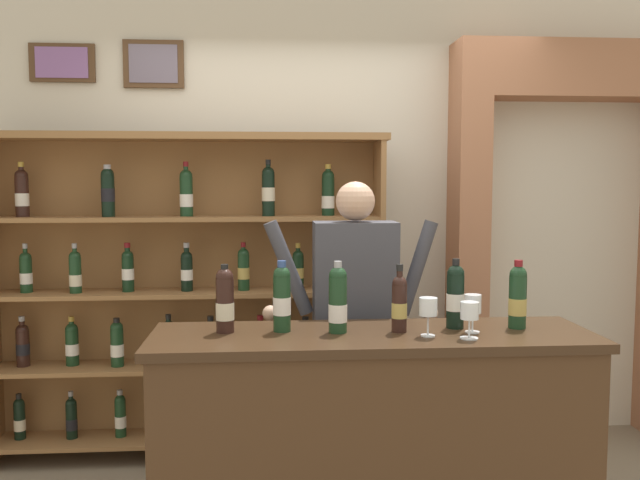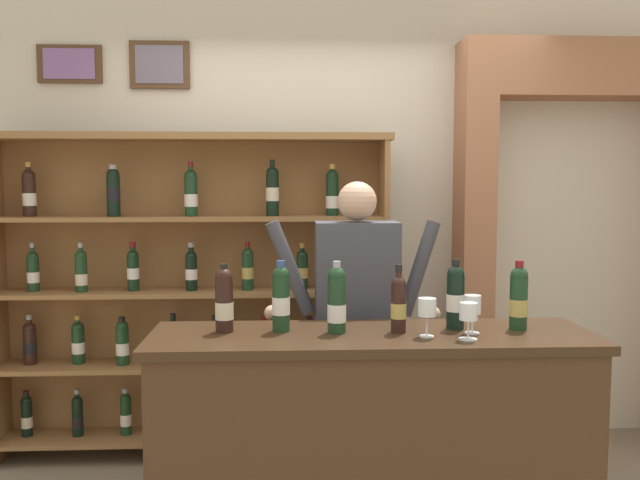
# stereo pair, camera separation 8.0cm
# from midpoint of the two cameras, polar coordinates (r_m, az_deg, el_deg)

# --- Properties ---
(back_wall) EXTENTS (12.00, 0.19, 3.11)m
(back_wall) POSITION_cam_midpoint_polar(r_m,az_deg,el_deg) (4.28, -0.29, 4.02)
(back_wall) COLOR beige
(back_wall) RESTS_ON ground
(wine_shelf) EXTENTS (2.32, 0.33, 1.90)m
(wine_shelf) POSITION_cam_midpoint_polar(r_m,az_deg,el_deg) (4.01, -11.74, -4.08)
(wine_shelf) COLOR olive
(wine_shelf) RESTS_ON ground
(archway_doorway) EXTENTS (1.48, 0.45, 2.47)m
(archway_doorway) POSITION_cam_midpoint_polar(r_m,az_deg,el_deg) (4.53, 19.45, 1.86)
(archway_doorway) COLOR #9E6647
(archway_doorway) RESTS_ON ground
(tasting_counter) EXTENTS (1.90, 0.56, 0.98)m
(tasting_counter) POSITION_cam_midpoint_polar(r_m,az_deg,el_deg) (3.04, 3.68, -16.95)
(tasting_counter) COLOR #422B19
(tasting_counter) RESTS_ON ground
(shopkeeper) EXTENTS (0.89, 0.22, 1.63)m
(shopkeeper) POSITION_cam_midpoint_polar(r_m,az_deg,el_deg) (3.39, 2.29, -5.60)
(shopkeeper) COLOR #2D3347
(shopkeeper) RESTS_ON ground
(tasting_bottle_super_tuscan) EXTENTS (0.08, 0.08, 0.29)m
(tasting_bottle_super_tuscan) POSITION_cam_midpoint_polar(r_m,az_deg,el_deg) (2.91, -8.89, -5.08)
(tasting_bottle_super_tuscan) COLOR black
(tasting_bottle_super_tuscan) RESTS_ON tasting_counter
(tasting_bottle_riserva) EXTENTS (0.08, 0.08, 0.31)m
(tasting_bottle_riserva) POSITION_cam_midpoint_polar(r_m,az_deg,el_deg) (2.90, -4.06, -4.90)
(tasting_bottle_riserva) COLOR #19381E
(tasting_bottle_riserva) RESTS_ON tasting_counter
(tasting_bottle_rosso) EXTENTS (0.08, 0.08, 0.31)m
(tasting_bottle_rosso) POSITION_cam_midpoint_polar(r_m,az_deg,el_deg) (2.87, 0.73, -5.12)
(tasting_bottle_rosso) COLOR #19381E
(tasting_bottle_rosso) RESTS_ON tasting_counter
(tasting_bottle_chianti) EXTENTS (0.07, 0.07, 0.29)m
(tasting_bottle_chianti) POSITION_cam_midpoint_polar(r_m,az_deg,el_deg) (2.90, 5.98, -5.31)
(tasting_bottle_chianti) COLOR black
(tasting_bottle_chianti) RESTS_ON tasting_counter
(tasting_bottle_bianco) EXTENTS (0.08, 0.08, 0.31)m
(tasting_bottle_bianco) POSITION_cam_midpoint_polar(r_m,az_deg,el_deg) (3.01, 10.70, -4.65)
(tasting_bottle_bianco) COLOR black
(tasting_bottle_bianco) RESTS_ON tasting_counter
(tasting_bottle_brunello) EXTENTS (0.08, 0.08, 0.30)m
(tasting_bottle_brunello) POSITION_cam_midpoint_polar(r_m,az_deg,el_deg) (3.07, 15.76, -4.64)
(tasting_bottle_brunello) COLOR #19381E
(tasting_bottle_brunello) RESTS_ON tasting_counter
(wine_glass_left) EXTENTS (0.07, 0.07, 0.17)m
(wine_glass_left) POSITION_cam_midpoint_polar(r_m,az_deg,el_deg) (2.93, 12.12, -5.46)
(wine_glass_left) COLOR silver
(wine_glass_left) RESTS_ON tasting_counter
(wine_glass_right) EXTENTS (0.08, 0.08, 0.16)m
(wine_glass_right) POSITION_cam_midpoint_polar(r_m,az_deg,el_deg) (2.83, 8.39, -5.81)
(wine_glass_right) COLOR silver
(wine_glass_right) RESTS_ON tasting_counter
(wine_glass_spare) EXTENTS (0.07, 0.07, 0.15)m
(wine_glass_spare) POSITION_cam_midpoint_polar(r_m,az_deg,el_deg) (2.82, 11.82, -6.07)
(wine_glass_spare) COLOR silver
(wine_glass_spare) RESTS_ON tasting_counter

